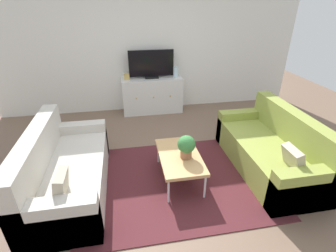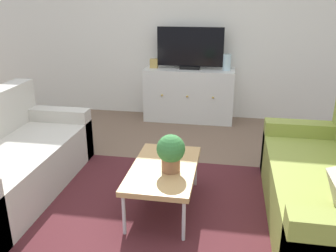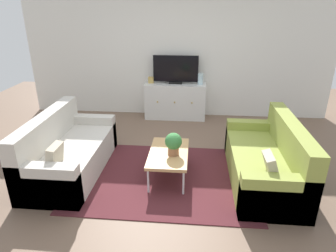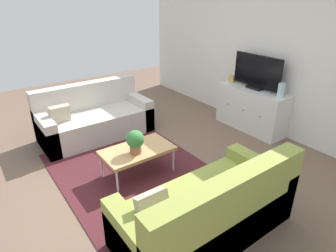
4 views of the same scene
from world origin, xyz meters
name	(u,v)px [view 4 (image 4 of 4)]	position (x,y,z in m)	size (l,w,h in m)	color
ground_plane	(144,169)	(0.00, 0.00, 0.00)	(10.00, 10.00, 0.00)	brown
wall_back	(270,52)	(0.00, 2.55, 1.35)	(6.40, 0.12, 2.70)	silver
area_rug	(134,172)	(0.00, -0.15, 0.01)	(2.50, 1.90, 0.01)	#4C1E23
couch_left_side	(94,119)	(-1.44, -0.10, 0.29)	(0.85, 1.82, 0.87)	beige
couch_right_side	(210,214)	(1.44, -0.10, 0.29)	(0.85, 1.82, 0.87)	olive
coffee_table	(137,151)	(0.06, -0.12, 0.36)	(0.53, 0.93, 0.39)	tan
potted_plant	(135,141)	(0.13, -0.18, 0.56)	(0.23, 0.23, 0.31)	#936042
tv_console	(251,109)	(-0.01, 2.27, 0.37)	(1.27, 0.47, 0.75)	silver
flat_screen_tv	(257,72)	(-0.01, 2.29, 1.03)	(0.92, 0.16, 0.58)	black
glass_vase	(281,90)	(0.50, 2.27, 0.86)	(0.11, 0.11, 0.22)	silver
mantel_clock	(232,79)	(-0.53, 2.27, 0.81)	(0.11, 0.07, 0.13)	tan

